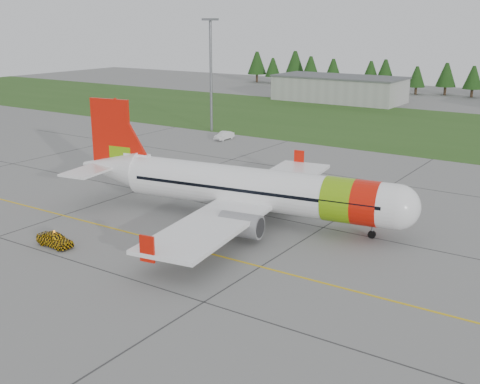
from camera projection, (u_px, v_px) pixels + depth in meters
The scene contains 8 objects.
ground at pixel (108, 272), 50.03m from camera, with size 320.00×320.00×0.00m, color gray.
aircraft at pixel (248, 188), 62.24m from camera, with size 38.58×35.91×11.73m.
follow_me_car at pixel (54, 226), 55.17m from camera, with size 1.59×1.35×3.96m, color yellow.
service_van at pixel (224, 127), 104.37m from camera, with size 1.49×1.41×4.27m, color silver.
grass_strip at pixel (420, 128), 115.52m from camera, with size 320.00×50.00×0.03m, color #30561E.
taxi_guideline at pixel (170, 243), 56.42m from camera, with size 120.00×0.25×0.02m, color gold.
hangar_west at pixel (339, 89), 153.08m from camera, with size 32.00×14.00×6.00m, color #A8A8A3.
floodlight_mast at pixel (211, 77), 110.68m from camera, with size 0.50×0.50×20.00m, color slate.
Camera 1 is at (34.84, -32.31, 20.28)m, focal length 45.00 mm.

